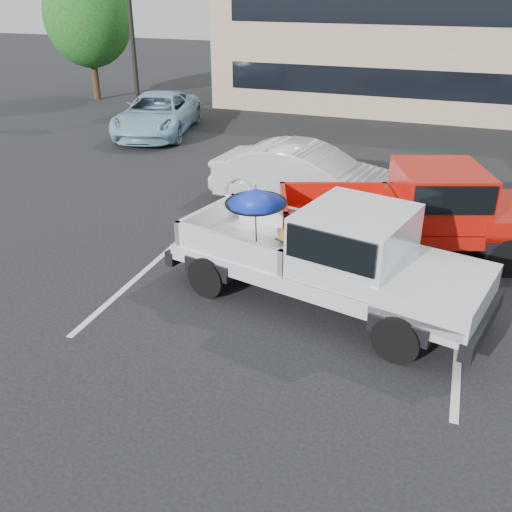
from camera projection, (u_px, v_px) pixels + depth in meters
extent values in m
plane|color=black|center=(252.00, 357.00, 8.82)|extent=(90.00, 90.00, 0.00)
cube|color=silver|center=(145.00, 270.00, 11.41)|extent=(0.12, 5.00, 0.01)
cube|color=silver|center=(459.00, 325.00, 9.62)|extent=(0.12, 5.00, 0.01)
cube|color=tan|center=(459.00, 36.00, 24.69)|extent=(20.00, 8.00, 6.00)
cube|color=black|center=(450.00, 86.00, 21.98)|extent=(18.00, 0.08, 1.10)
cube|color=black|center=(461.00, 10.00, 20.79)|extent=(18.00, 0.08, 1.10)
cylinder|color=black|center=(133.00, 42.00, 22.34)|extent=(0.18, 0.18, 6.00)
cylinder|color=#332114|center=(95.00, 73.00, 26.86)|extent=(0.32, 0.32, 2.42)
ellipsoid|color=#144715|center=(88.00, 15.00, 25.75)|extent=(3.96, 3.96, 4.55)
cylinder|color=black|center=(208.00, 276.00, 10.39)|extent=(0.80, 0.45, 0.76)
cylinder|color=black|center=(263.00, 241.00, 11.77)|extent=(0.80, 0.45, 0.76)
cylinder|color=black|center=(397.00, 338.00, 8.61)|extent=(0.80, 0.45, 0.76)
cylinder|color=black|center=(435.00, 288.00, 9.99)|extent=(0.80, 0.45, 0.76)
cube|color=white|center=(323.00, 268.00, 10.04)|extent=(5.69, 3.16, 0.28)
cube|color=white|center=(437.00, 289.00, 8.96)|extent=(1.92, 2.22, 0.46)
cube|color=black|center=(482.00, 323.00, 8.76)|extent=(0.66, 1.95, 0.30)
cube|color=black|center=(201.00, 241.00, 11.47)|extent=(0.65, 1.95, 0.28)
cube|color=white|center=(355.00, 240.00, 9.47)|extent=(2.04, 2.18, 1.05)
cube|color=black|center=(356.00, 229.00, 9.38)|extent=(1.92, 2.24, 0.55)
cube|color=black|center=(254.00, 246.00, 10.72)|extent=(2.67, 2.34, 0.10)
cube|color=white|center=(279.00, 217.00, 11.25)|extent=(2.26, 0.65, 0.50)
cube|color=white|center=(227.00, 248.00, 9.94)|extent=(2.26, 0.65, 0.50)
cube|color=white|center=(208.00, 219.00, 11.13)|extent=(0.54, 1.81, 0.50)
cube|color=white|center=(306.00, 245.00, 10.05)|extent=(0.54, 1.81, 0.50)
ellipsoid|color=brown|center=(289.00, 236.00, 10.65)|extent=(0.53, 0.47, 0.30)
cylinder|color=brown|center=(299.00, 242.00, 10.49)|extent=(0.07, 0.07, 0.22)
cylinder|color=brown|center=(303.00, 240.00, 10.60)|extent=(0.07, 0.07, 0.22)
ellipsoid|color=brown|center=(297.00, 229.00, 10.49)|extent=(0.34, 0.32, 0.40)
cylinder|color=red|center=(298.00, 223.00, 10.42)|extent=(0.20, 0.20, 0.04)
sphere|color=brown|center=(301.00, 219.00, 10.35)|extent=(0.22, 0.22, 0.22)
cone|color=black|center=(307.00, 221.00, 10.30)|extent=(0.17, 0.14, 0.10)
cone|color=black|center=(299.00, 214.00, 10.27)|extent=(0.07, 0.07, 0.11)
cone|color=black|center=(302.00, 212.00, 10.35)|extent=(0.07, 0.07, 0.11)
cylinder|color=brown|center=(282.00, 239.00, 10.77)|extent=(0.27, 0.05, 0.09)
cylinder|color=black|center=(256.00, 225.00, 10.19)|extent=(0.02, 0.10, 1.05)
cone|color=#142AB0|center=(256.00, 196.00, 9.95)|extent=(1.10, 1.12, 0.36)
cylinder|color=black|center=(256.00, 187.00, 9.88)|extent=(0.02, 0.02, 0.10)
cylinder|color=black|center=(256.00, 203.00, 10.01)|extent=(1.10, 1.10, 0.09)
cylinder|color=black|center=(321.00, 257.00, 11.10)|extent=(0.82, 0.52, 0.77)
cylinder|color=black|center=(313.00, 220.00, 12.76)|extent=(0.82, 0.52, 0.77)
cylinder|color=black|center=(507.00, 257.00, 11.09)|extent=(0.82, 0.52, 0.77)
cylinder|color=black|center=(475.00, 221.00, 12.75)|extent=(0.82, 0.52, 0.77)
cube|color=#B7110A|center=(407.00, 225.00, 11.80)|extent=(5.77, 3.62, 0.28)
cube|color=#B7110A|center=(507.00, 215.00, 11.70)|extent=(2.07, 2.33, 0.46)
cube|color=black|center=(273.00, 232.00, 11.88)|extent=(0.82, 1.93, 0.28)
cube|color=#B7110A|center=(439.00, 193.00, 11.49)|extent=(2.18, 2.30, 1.06)
cube|color=black|center=(440.00, 184.00, 11.40)|extent=(2.07, 2.35, 0.55)
cube|color=black|center=(337.00, 222.00, 11.77)|extent=(2.80, 2.52, 0.10)
cube|color=#B7110A|center=(333.00, 194.00, 12.43)|extent=(2.22, 0.86, 0.50)
cube|color=#B7110A|center=(344.00, 225.00, 10.85)|extent=(2.22, 0.86, 0.50)
cube|color=#B7110A|center=(284.00, 208.00, 11.64)|extent=(0.71, 1.79, 0.50)
cube|color=#B7110A|center=(392.00, 208.00, 11.64)|extent=(0.71, 1.79, 0.50)
imported|color=silver|center=(307.00, 177.00, 14.24)|extent=(4.92, 2.17, 1.57)
imported|color=#88B0CA|center=(157.00, 114.00, 21.09)|extent=(3.51, 5.59, 1.44)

